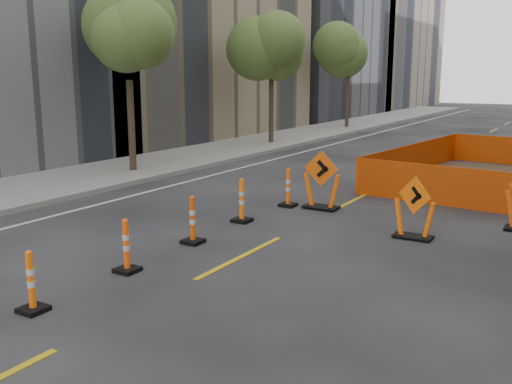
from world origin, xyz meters
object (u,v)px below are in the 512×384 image
Objects in this scene: channelizer_6 at (242,200)px; chevron_sign_center at (414,207)px; channelizer_3 at (31,281)px; channelizer_5 at (193,220)px; channelizer_7 at (288,187)px; chevron_sign_left at (322,180)px; channelizer_4 at (126,245)px.

channelizer_6 is 0.78× the size of chevron_sign_center.
channelizer_5 is at bearing 91.38° from channelizer_3.
channelizer_7 is (0.11, 4.07, 0.01)m from channelizer_5.
channelizer_7 is 0.94m from chevron_sign_left.
channelizer_3 is at bearing -89.12° from channelizer_4.
chevron_sign_center is (3.77, 6.83, 0.21)m from channelizer_3.
channelizer_5 is (-0.07, 2.03, 0.02)m from channelizer_4.
channelizer_6 is at bearing 91.98° from channelizer_5.
chevron_sign_left is at bearing 174.55° from chevron_sign_center.
chevron_sign_left is (1.06, 2.24, 0.24)m from channelizer_6.
channelizer_6 is (-0.14, 4.07, 0.04)m from channelizer_4.
channelizer_5 is at bearing -122.15° from chevron_sign_center.
channelizer_5 is at bearing 91.88° from channelizer_4.
channelizer_3 is 0.90× the size of channelizer_6.
channelizer_3 is 0.97× the size of channelizer_4.
channelizer_5 is at bearing -91.60° from channelizer_7.
chevron_sign_center is at bearing -19.25° from channelizer_7.
channelizer_7 is at bearing -176.90° from chevron_sign_center.
channelizer_4 is 0.97× the size of channelizer_5.
channelizer_5 is at bearing -88.02° from channelizer_6.
channelizer_6 reaches higher than channelizer_4.
chevron_sign_left is 1.13× the size of chevron_sign_center.
channelizer_4 is 6.38m from chevron_sign_left.
chevron_sign_left reaches higher than chevron_sign_center.
channelizer_4 is (-0.03, 2.03, 0.02)m from channelizer_3.
channelizer_3 is at bearing -88.42° from channelizer_6.
channelizer_7 is at bearing 88.40° from channelizer_5.
channelizer_7 is (0.05, 6.10, 0.03)m from channelizer_4.
channelizer_7 is at bearing 89.56° from channelizer_4.
channelizer_7 reaches higher than channelizer_4.
channelizer_5 reaches higher than channelizer_3.
channelizer_7 reaches higher than channelizer_5.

